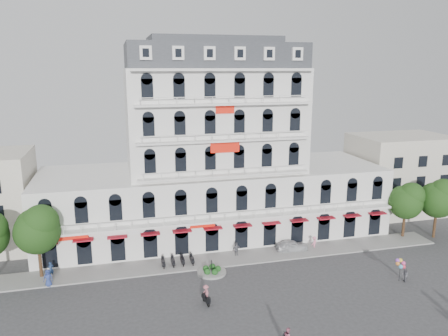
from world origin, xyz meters
TOP-DOWN VIEW (x-y plane):
  - ground at (0.00, 0.00)m, footprint 120.00×120.00m
  - sidewalk at (0.00, 9.00)m, footprint 53.00×4.00m
  - main_building at (0.00, 18.00)m, footprint 45.00×15.00m
  - flank_building_east at (30.00, 20.00)m, footprint 14.00×10.00m
  - traffic_island at (-3.00, 6.00)m, footprint 3.20×3.20m
  - parked_scooter_row at (-6.35, 8.80)m, footprint 4.40×1.80m
  - tree_west_inner at (-20.95, 9.48)m, footprint 4.76×4.76m
  - tree_east_inner at (24.05, 9.98)m, footprint 4.40×4.37m
  - tree_east_outer at (28.05, 8.98)m, footprint 4.65×4.65m
  - parked_car at (7.94, 9.50)m, footprint 4.07×1.95m
  - rider_center at (-4.92, -0.10)m, footprint 0.73×1.69m
  - pedestrian_left at (-20.00, 7.22)m, footprint 0.99×0.71m
  - pedestrian_mid at (0.82, 9.50)m, footprint 1.11×0.63m
  - pedestrian_right at (10.90, 9.50)m, footprint 1.16×1.05m
  - pedestrian_far at (-20.00, 9.50)m, footprint 0.73×0.68m
  - balloon_vendor at (16.14, -0.77)m, footprint 1.40×1.30m

SIDE VIEW (x-z plane):
  - ground at x=0.00m, z-range 0.00..0.00m
  - parked_scooter_row at x=-6.35m, z-range -0.55..0.55m
  - sidewalk at x=0.00m, z-range 0.00..0.16m
  - traffic_island at x=-3.00m, z-range -0.54..1.06m
  - parked_car at x=7.94m, z-range 0.00..1.34m
  - pedestrian_right at x=10.90m, z-range 0.00..1.57m
  - pedestrian_far at x=-20.00m, z-range 0.00..1.67m
  - pedestrian_mid at x=0.82m, z-range 0.00..1.78m
  - pedestrian_left at x=-20.00m, z-range 0.00..1.88m
  - rider_center at x=-4.92m, z-range 0.03..2.02m
  - balloon_vendor at x=16.14m, z-range 0.06..2.51m
  - tree_east_inner at x=24.05m, z-range 1.43..9.00m
  - tree_east_outer at x=28.05m, z-range 1.52..9.58m
  - tree_west_inner at x=-20.95m, z-range 1.56..9.81m
  - flank_building_east at x=30.00m, z-range 0.00..12.00m
  - main_building at x=0.00m, z-range -2.94..22.86m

